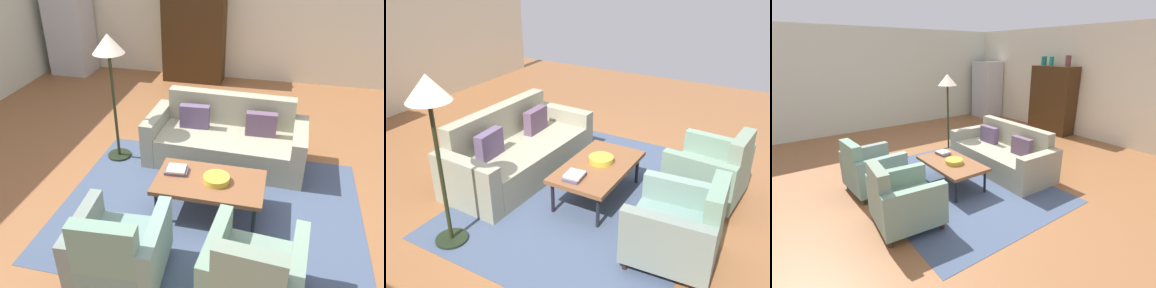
# 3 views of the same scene
# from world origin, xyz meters

# --- Properties ---
(ground_plane) EXTENTS (10.59, 10.59, 0.00)m
(ground_plane) POSITION_xyz_m (0.00, 0.00, 0.00)
(ground_plane) COLOR #915C36
(wall_back) EXTENTS (8.82, 0.12, 2.80)m
(wall_back) POSITION_xyz_m (0.00, 4.13, 1.40)
(wall_back) COLOR beige
(wall_back) RESTS_ON ground
(area_rug) EXTENTS (3.40, 2.60, 0.01)m
(area_rug) POSITION_xyz_m (-0.00, -0.27, 0.00)
(area_rug) COLOR #42516B
(area_rug) RESTS_ON ground
(couch) EXTENTS (2.13, 0.97, 0.86)m
(couch) POSITION_xyz_m (-0.00, 0.87, 0.29)
(couch) COLOR gray
(couch) RESTS_ON ground
(coffee_table) EXTENTS (1.20, 0.70, 0.42)m
(coffee_table) POSITION_xyz_m (-0.00, -0.32, 0.39)
(coffee_table) COLOR black
(coffee_table) RESTS_ON ground
(armchair_left) EXTENTS (0.86, 0.86, 0.88)m
(armchair_left) POSITION_xyz_m (-0.60, -1.49, 0.34)
(armchair_left) COLOR black
(armchair_left) RESTS_ON ground
(armchair_right) EXTENTS (0.86, 0.86, 0.88)m
(armchair_right) POSITION_xyz_m (0.59, -1.49, 0.34)
(armchair_right) COLOR #39230F
(armchair_right) RESTS_ON ground
(fruit_bowl) EXTENTS (0.29, 0.29, 0.07)m
(fruit_bowl) POSITION_xyz_m (0.08, -0.32, 0.46)
(fruit_bowl) COLOR gold
(fruit_bowl) RESTS_ON coffee_table
(book_stack) EXTENTS (0.27, 0.21, 0.06)m
(book_stack) POSITION_xyz_m (-0.40, -0.24, 0.45)
(book_stack) COLOR #584E6C
(book_stack) RESTS_ON coffee_table
(cabinet) EXTENTS (1.20, 0.51, 1.80)m
(cabinet) POSITION_xyz_m (-1.13, 3.78, 0.90)
(cabinet) COLOR #3A2410
(cabinet) RESTS_ON ground
(refrigerator) EXTENTS (0.80, 0.73, 1.85)m
(refrigerator) POSITION_xyz_m (-3.76, 3.68, 0.93)
(refrigerator) COLOR #B7BABF
(refrigerator) RESTS_ON ground
(floor_lamp) EXTENTS (0.40, 0.40, 1.72)m
(floor_lamp) POSITION_xyz_m (-1.46, 0.57, 1.44)
(floor_lamp) COLOR black
(floor_lamp) RESTS_ON ground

